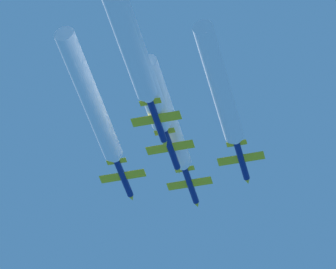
{
  "coord_description": "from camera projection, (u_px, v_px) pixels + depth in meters",
  "views": [
    {
      "loc": [
        36.35,
        -161.45,
        1.66
      ],
      "look_at": [
        -0.19,
        -10.87,
        147.69
      ],
      "focal_mm": 120.42,
      "sensor_mm": 36.0,
      "label": 1
    }
  ],
  "objects": [
    {
      "name": "smoke_trail_left_wingman",
      "position": [
        91.0,
        100.0,
        207.06
      ],
      "size": [
        3.72,
        33.45,
        3.72
      ],
      "color": "white"
    },
    {
      "name": "smoke_trail_high_trail",
      "position": [
        124.0,
        29.0,
        189.69
      ],
      "size": [
        3.72,
        34.17,
        3.72
      ],
      "color": "white"
    },
    {
      "name": "jet_right_wingman",
      "position": [
        242.0,
        161.0,
        219.35
      ],
      "size": [
        9.19,
        13.38,
        3.22
      ],
      "color": "navy"
    },
    {
      "name": "jet_high_trail",
      "position": [
        157.0,
        122.0,
        206.1
      ],
      "size": [
        9.19,
        13.38,
        3.22
      ],
      "color": "navy"
    },
    {
      "name": "jet_lead",
      "position": [
        191.0,
        186.0,
        228.35
      ],
      "size": [
        9.19,
        13.38,
        3.22
      ],
      "color": "navy"
    },
    {
      "name": "jet_slot",
      "position": [
        171.0,
        150.0,
        214.38
      ],
      "size": [
        9.19,
        13.38,
        3.22
      ],
      "color": "navy"
    },
    {
      "name": "smoke_trail_lead",
      "position": [
        166.0,
        116.0,
        213.59
      ],
      "size": [
        3.72,
        29.48,
        3.72
      ],
      "color": "white"
    },
    {
      "name": "smoke_trail_slot",
      "position": [
        138.0,
        57.0,
        196.85
      ],
      "size": [
        3.72,
        37.33,
        3.72
      ],
      "color": "white"
    },
    {
      "name": "jet_left_wingman",
      "position": [
        124.0,
        179.0,
        223.22
      ],
      "size": [
        9.19,
        13.38,
        3.22
      ],
      "color": "navy"
    },
    {
      "name": "smoke_trail_right_wingman",
      "position": [
        220.0,
        87.0,
        204.52
      ],
      "size": [
        3.72,
        29.68,
        3.72
      ],
      "color": "white"
    }
  ]
}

